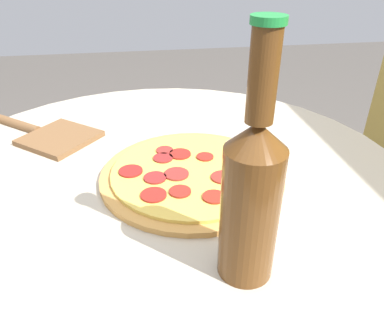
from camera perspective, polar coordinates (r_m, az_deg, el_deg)
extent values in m
cylinder|color=#B2A893|center=(0.95, -3.86, -20.23)|extent=(0.08, 0.08, 0.70)
cylinder|color=#B2A893|center=(0.71, -4.88, -1.62)|extent=(0.95, 0.95, 0.02)
cylinder|color=#C68E47|center=(0.68, 0.00, -1.08)|extent=(0.33, 0.33, 0.01)
cylinder|color=#E0BC4C|center=(0.68, 0.00, -0.51)|extent=(0.29, 0.29, 0.01)
cylinder|color=maroon|center=(0.61, -5.87, -4.09)|extent=(0.04, 0.04, 0.00)
cylinder|color=maroon|center=(0.73, -1.85, 2.15)|extent=(0.04, 0.04, 0.00)
cylinder|color=maroon|center=(0.61, 3.36, -4.41)|extent=(0.04, 0.04, 0.00)
cylinder|color=maroon|center=(0.62, -1.84, -3.59)|extent=(0.04, 0.04, 0.00)
cylinder|color=maroon|center=(0.74, -4.20, 2.71)|extent=(0.03, 0.03, 0.00)
cylinder|color=maroon|center=(0.68, -9.33, -0.46)|extent=(0.04, 0.04, 0.00)
cylinder|color=maroon|center=(0.72, 2.00, 1.73)|extent=(0.03, 0.03, 0.00)
cylinder|color=maroon|center=(0.66, -2.37, -0.91)|extent=(0.04, 0.04, 0.00)
cylinder|color=maroon|center=(0.71, -4.43, 1.54)|extent=(0.04, 0.04, 0.00)
cylinder|color=maroon|center=(0.66, 4.73, -1.41)|extent=(0.04, 0.04, 0.00)
cylinder|color=maroon|center=(0.73, 6.96, 2.16)|extent=(0.03, 0.03, 0.00)
cylinder|color=maroon|center=(0.65, -5.66, -1.49)|extent=(0.04, 0.04, 0.00)
cylinder|color=#563314|center=(0.46, 8.72, -7.10)|extent=(0.07, 0.07, 0.18)
cone|color=#563314|center=(0.40, 9.90, 4.86)|extent=(0.07, 0.07, 0.03)
cylinder|color=#563314|center=(0.38, 10.79, 13.56)|extent=(0.03, 0.03, 0.10)
cylinder|color=#1E8438|center=(0.37, 11.63, 21.29)|extent=(0.03, 0.03, 0.01)
cube|color=brown|center=(0.86, -19.50, 4.31)|extent=(0.19, 0.19, 0.01)
cylinder|color=brown|center=(0.97, -25.26, 6.08)|extent=(0.11, 0.13, 0.02)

